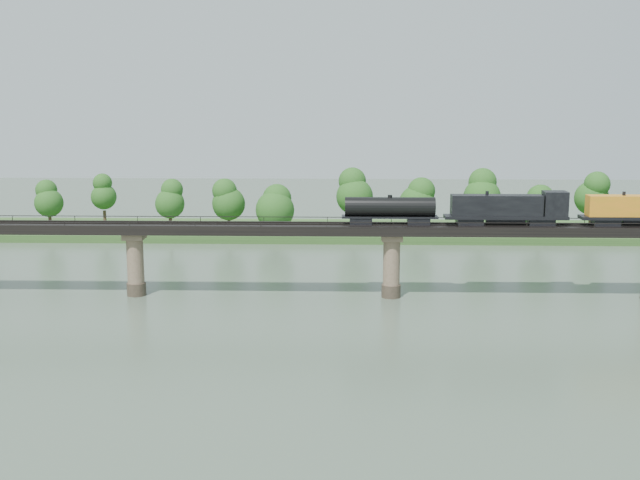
{
  "coord_description": "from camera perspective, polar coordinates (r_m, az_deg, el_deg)",
  "views": [
    {
      "loc": [
        -7.53,
        -91.54,
        31.72
      ],
      "look_at": [
        -11.09,
        30.0,
        9.0
      ],
      "focal_mm": 45.0,
      "sensor_mm": 36.0,
      "label": 1
    }
  ],
  "objects": [
    {
      "name": "bridge",
      "position": [
        124.57,
        5.11,
        -1.63
      ],
      "size": [
        236.0,
        30.0,
        11.5
      ],
      "color": "#473A2D",
      "rests_on": "ground"
    },
    {
      "name": "freight_train",
      "position": [
        128.78,
        19.16,
        2.08
      ],
      "size": [
        75.54,
        2.94,
        5.2
      ],
      "color": "black",
      "rests_on": "bridge"
    },
    {
      "name": "far_treeline",
      "position": [
        173.58,
        1.44,
        3.0
      ],
      "size": [
        289.06,
        17.54,
        13.6
      ],
      "color": "#382619",
      "rests_on": "far_bank"
    },
    {
      "name": "bridge_superstructure",
      "position": [
        123.39,
        5.16,
        1.25
      ],
      "size": [
        220.0,
        4.9,
        0.75
      ],
      "color": "black",
      "rests_on": "bridge"
    },
    {
      "name": "ground",
      "position": [
        97.17,
        6.1,
        -8.53
      ],
      "size": [
        400.0,
        400.0,
        0.0
      ],
      "primitive_type": "plane",
      "color": "#3C4C3D",
      "rests_on": "ground"
    },
    {
      "name": "far_bank",
      "position": [
        179.39,
        4.06,
        0.63
      ],
      "size": [
        300.0,
        24.0,
        1.6
      ],
      "primitive_type": "cube",
      "color": "#284B1E",
      "rests_on": "ground"
    }
  ]
}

